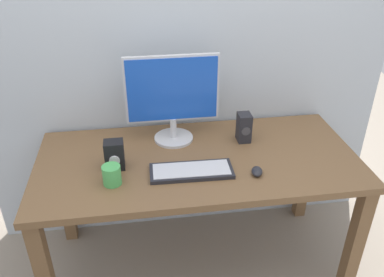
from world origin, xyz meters
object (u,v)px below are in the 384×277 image
(speaker_right, at_px, (244,127))
(audio_controller, at_px, (114,155))
(monitor, at_px, (172,96))
(keyboard_primary, at_px, (191,171))
(coffee_mug, at_px, (112,175))
(desk, at_px, (198,174))
(mouse, at_px, (257,171))

(speaker_right, relative_size, audio_controller, 1.08)
(speaker_right, bearing_deg, monitor, 168.83)
(keyboard_primary, distance_m, coffee_mug, 0.39)
(monitor, bearing_deg, desk, -64.20)
(keyboard_primary, height_order, mouse, mouse)
(desk, distance_m, monitor, 0.45)
(desk, height_order, speaker_right, speaker_right)
(keyboard_primary, height_order, coffee_mug, coffee_mug)
(desk, distance_m, mouse, 0.35)
(mouse, xyz_separation_m, coffee_mug, (-0.71, 0.03, 0.03))
(audio_controller, height_order, coffee_mug, audio_controller)
(monitor, xyz_separation_m, coffee_mug, (-0.34, -0.39, -0.22))
(keyboard_primary, relative_size, speaker_right, 2.55)
(monitor, bearing_deg, audio_controller, -142.00)
(desk, height_order, audio_controller, audio_controller)
(speaker_right, xyz_separation_m, coffee_mug, (-0.73, -0.31, -0.03))
(keyboard_primary, bearing_deg, mouse, -10.58)
(keyboard_primary, bearing_deg, monitor, 98.30)
(speaker_right, bearing_deg, desk, -153.20)
(audio_controller, xyz_separation_m, coffee_mug, (-0.01, -0.14, -0.03))
(keyboard_primary, xyz_separation_m, mouse, (0.32, -0.06, 0.01))
(monitor, bearing_deg, keyboard_primary, -81.70)
(mouse, xyz_separation_m, audio_controller, (-0.70, 0.16, 0.06))
(desk, relative_size, speaker_right, 10.34)
(desk, xyz_separation_m, keyboard_primary, (-0.06, -0.13, 0.12))
(desk, xyz_separation_m, coffee_mug, (-0.44, -0.17, 0.16))
(audio_controller, bearing_deg, coffee_mug, -95.27)
(keyboard_primary, bearing_deg, audio_controller, 164.78)
(monitor, xyz_separation_m, mouse, (0.37, -0.42, -0.25))
(monitor, xyz_separation_m, keyboard_primary, (0.05, -0.36, -0.26))
(desk, height_order, mouse, mouse)
(mouse, relative_size, audio_controller, 0.54)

